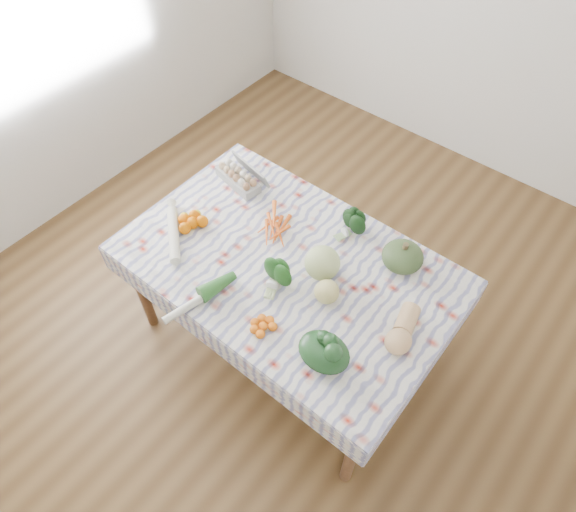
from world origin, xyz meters
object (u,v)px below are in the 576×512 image
object	(u,v)px
dining_table	(288,273)
kabocha_squash	(403,257)
egg_carton	(238,178)
cabbage	(322,263)
butternut_squash	(403,329)
grapefruit	(327,292)

from	to	relation	value
dining_table	kabocha_squash	xyz separation A→B (m)	(0.44, 0.35, 0.15)
egg_carton	cabbage	world-z (taller)	cabbage
kabocha_squash	cabbage	world-z (taller)	cabbage
butternut_squash	kabocha_squash	bearing A→B (deg)	108.85
kabocha_squash	grapefruit	bearing A→B (deg)	-112.86
butternut_squash	grapefruit	distance (m)	0.38
cabbage	grapefruit	xyz separation A→B (m)	(0.11, -0.11, -0.03)
egg_carton	kabocha_squash	world-z (taller)	kabocha_squash
kabocha_squash	grapefruit	xyz separation A→B (m)	(-0.17, -0.40, -0.01)
cabbage	butternut_squash	bearing A→B (deg)	-5.97
cabbage	kabocha_squash	bearing A→B (deg)	46.93
dining_table	kabocha_squash	size ratio (longest dim) A/B	7.79
kabocha_squash	cabbage	size ratio (longest dim) A/B	1.18
egg_carton	grapefruit	world-z (taller)	grapefruit
grapefruit	egg_carton	bearing A→B (deg)	159.45
dining_table	egg_carton	distance (m)	0.66
grapefruit	butternut_squash	bearing A→B (deg)	8.14
cabbage	butternut_squash	distance (m)	0.49
kabocha_squash	butternut_squash	distance (m)	0.40
egg_carton	cabbage	bearing A→B (deg)	-5.54
cabbage	egg_carton	bearing A→B (deg)	163.93
dining_table	kabocha_squash	world-z (taller)	kabocha_squash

